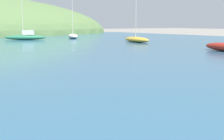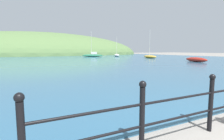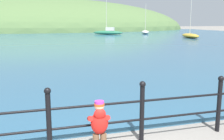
{
  "view_description": "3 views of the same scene",
  "coord_description": "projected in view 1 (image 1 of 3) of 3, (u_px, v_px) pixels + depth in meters",
  "views": [
    {
      "loc": [
        -3.49,
        1.76,
        2.16
      ],
      "look_at": [
        0.01,
        6.65,
        1.25
      ],
      "focal_mm": 50.0,
      "sensor_mm": 36.0,
      "label": 1
    },
    {
      "loc": [
        -4.44,
        -0.73,
        1.69
      ],
      "look_at": [
        -1.72,
        4.73,
        1.0
      ],
      "focal_mm": 28.0,
      "sensor_mm": 36.0,
      "label": 2
    },
    {
      "loc": [
        -1.17,
        -2.94,
        2.32
      ],
      "look_at": [
        0.8,
        3.94,
        0.98
      ],
      "focal_mm": 42.0,
      "sensor_mm": 36.0,
      "label": 3
    }
  ],
  "objects": [
    {
      "name": "boat_nearest_quay",
      "position": [
        137.0,
        39.0,
        33.99
      ],
      "size": [
        2.35,
        4.88,
        5.73
      ],
      "color": "gold",
      "rests_on": "water"
    },
    {
      "name": "boat_mid_harbor",
      "position": [
        26.0,
        37.0,
        38.4
      ],
      "size": [
        4.95,
        3.46,
        6.09
      ],
      "color": "#287551",
      "rests_on": "water"
    },
    {
      "name": "boat_red_dinghy",
      "position": [
        73.0,
        36.0,
        42.68
      ],
      "size": [
        2.68,
        4.32,
        5.16
      ],
      "color": "silver",
      "rests_on": "water"
    }
  ]
}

